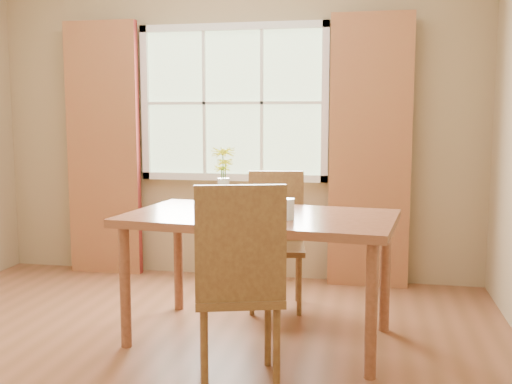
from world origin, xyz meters
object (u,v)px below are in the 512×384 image
object	(u,v)px
dining_table	(260,227)
croissant_sandwich	(247,203)
chair_far	(276,233)
flower_vase	(223,171)
water_glass	(287,210)
chair_near	(239,278)

from	to	relation	value
dining_table	croissant_sandwich	distance (m)	0.20
chair_far	flower_vase	distance (m)	0.74
chair_far	flower_vase	bearing A→B (deg)	-128.52
dining_table	chair_far	distance (m)	0.72
water_glass	flower_vase	bearing A→B (deg)	141.27
chair_near	water_glass	world-z (taller)	chair_near
croissant_sandwich	dining_table	bearing A→B (deg)	41.41
chair_near	water_glass	size ratio (longest dim) A/B	8.64
dining_table	water_glass	size ratio (longest dim) A/B	13.95
water_glass	chair_far	bearing A→B (deg)	103.35
water_glass	dining_table	bearing A→B (deg)	140.30
water_glass	flower_vase	world-z (taller)	flower_vase
flower_vase	chair_near	bearing A→B (deg)	-71.46
croissant_sandwich	flower_vase	xyz separation A→B (m)	(-0.22, 0.32, 0.16)
chair_near	chair_far	world-z (taller)	chair_near
chair_far	chair_near	bearing A→B (deg)	-97.33
chair_far	croissant_sandwich	xyz separation A→B (m)	(-0.05, -0.80, 0.33)
chair_near	flower_vase	xyz separation A→B (m)	(-0.31, 0.93, 0.45)
croissant_sandwich	flower_vase	size ratio (longest dim) A/B	0.50
water_glass	flower_vase	distance (m)	0.64
dining_table	water_glass	bearing A→B (deg)	-33.11
chair_far	flower_vase	xyz separation A→B (m)	(-0.27, -0.48, 0.49)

